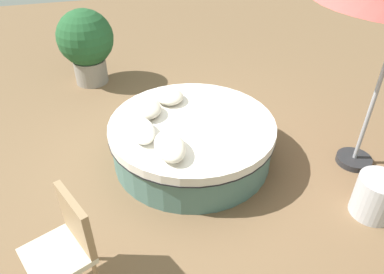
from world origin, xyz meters
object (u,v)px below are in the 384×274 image
throw_pillow_1 (146,109)px  throw_pillow_2 (142,130)px  round_bed (192,140)px  planter (86,42)px  side_table (376,196)px  throw_pillow_0 (169,97)px  throw_pillow_3 (170,146)px  patio_chair (66,241)px

throw_pillow_1 → throw_pillow_2: bearing=-15.7°
round_bed → planter: planter is taller
throw_pillow_2 → side_table: 2.66m
throw_pillow_0 → throw_pillow_2: (0.69, -0.48, 0.00)m
throw_pillow_1 → throw_pillow_3: throw_pillow_3 is taller
round_bed → throw_pillow_1: 0.70m
round_bed → planter: size_ratio=1.61×
throw_pillow_3 → side_table: size_ratio=1.15×
throw_pillow_2 → planter: planter is taller
round_bed → patio_chair: (1.44, -1.49, 0.27)m
side_table → patio_chair: bearing=-90.1°
throw_pillow_0 → patio_chair: 2.43m
patio_chair → throw_pillow_1: bearing=-52.8°
throw_pillow_0 → throw_pillow_3: 1.12m
round_bed → planter: 2.85m
throw_pillow_1 → throw_pillow_3: 0.85m
throw_pillow_3 → planter: size_ratio=0.43×
throw_pillow_1 → throw_pillow_2: throw_pillow_1 is taller
throw_pillow_1 → planter: planter is taller
throw_pillow_1 → throw_pillow_3: size_ratio=0.81×
throw_pillow_1 → patio_chair: bearing=-29.1°
round_bed → throw_pillow_3: (0.52, -0.40, 0.36)m
throw_pillow_3 → side_table: (0.93, 2.03, -0.41)m
throw_pillow_0 → side_table: bearing=41.5°
throw_pillow_3 → throw_pillow_0: bearing=167.6°
planter → throw_pillow_1: bearing=15.5°
patio_chair → side_table: bearing=-113.8°
throw_pillow_0 → patio_chair: size_ratio=0.42×
patio_chair → planter: (-4.02, 0.36, 0.17)m
round_bed → throw_pillow_2: throw_pillow_2 is taller
round_bed → patio_chair: 2.09m
round_bed → throw_pillow_2: size_ratio=3.85×
throw_pillow_0 → throw_pillow_2: bearing=-34.6°
round_bed → throw_pillow_3: throw_pillow_3 is taller
throw_pillow_1 → round_bed: bearing=57.5°
round_bed → throw_pillow_2: 0.73m
throw_pillow_2 → throw_pillow_3: 0.47m
side_table → throw_pillow_1: bearing=-129.6°
throw_pillow_2 → side_table: bearing=59.5°
patio_chair → round_bed: bearing=-69.7°
throw_pillow_0 → side_table: 2.73m
throw_pillow_1 → throw_pillow_0: bearing=125.6°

